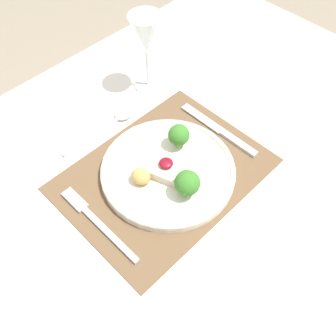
{
  "coord_description": "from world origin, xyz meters",
  "views": [
    {
      "loc": [
        -0.34,
        -0.35,
        1.43
      ],
      "look_at": [
        0.01,
        -0.01,
        0.77
      ],
      "focal_mm": 42.0,
      "sensor_mm": 36.0,
      "label": 1
    }
  ],
  "objects": [
    {
      "name": "placemat",
      "position": [
        0.0,
        0.0,
        0.75
      ],
      "size": [
        0.42,
        0.32,
        0.0
      ],
      "primitive_type": "cube",
      "color": "brown",
      "rests_on": "dining_table"
    },
    {
      "name": "dinner_plate",
      "position": [
        0.01,
        -0.01,
        0.77
      ],
      "size": [
        0.28,
        0.28,
        0.08
      ],
      "color": "silver",
      "rests_on": "placemat"
    },
    {
      "name": "dining_table",
      "position": [
        0.0,
        0.0,
        0.66
      ],
      "size": [
        1.41,
        0.92,
        0.75
      ],
      "color": "white",
      "rests_on": "ground_plane"
    },
    {
      "name": "fork",
      "position": [
        -0.18,
        0.02,
        0.76
      ],
      "size": [
        0.02,
        0.22,
        0.01
      ],
      "rotation": [
        0.0,
        0.0,
        -0.01
      ],
      "color": "#B2B2B7",
      "rests_on": "placemat"
    },
    {
      "name": "spoon",
      "position": [
        0.02,
        0.19,
        0.75
      ],
      "size": [
        0.2,
        0.04,
        0.01
      ],
      "rotation": [
        0.0,
        0.0,
        -0.03
      ],
      "color": "#B2B2B7",
      "rests_on": "dining_table"
    },
    {
      "name": "knife",
      "position": [
        0.18,
        -0.01,
        0.76
      ],
      "size": [
        0.02,
        0.22,
        0.01
      ],
      "rotation": [
        0.0,
        0.0,
        0.02
      ],
      "color": "#B2B2B7",
      "rests_on": "placemat"
    },
    {
      "name": "ground_plane",
      "position": [
        0.0,
        0.0,
        0.0
      ],
      "size": [
        8.0,
        8.0,
        0.0
      ],
      "primitive_type": "plane",
      "color": "gray"
    },
    {
      "name": "wine_glass_near",
      "position": [
        0.17,
        0.23,
        0.89
      ],
      "size": [
        0.08,
        0.08,
        0.2
      ],
      "color": "white",
      "rests_on": "dining_table"
    }
  ]
}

